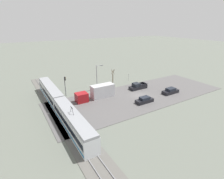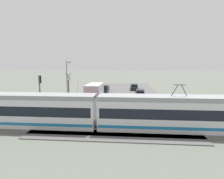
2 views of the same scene
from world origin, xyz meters
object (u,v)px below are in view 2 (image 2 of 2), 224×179
traffic_light_pole (40,90)px  no_parking_sign (78,85)px  street_tree (69,85)px  street_lamp_near_crossing (67,78)px  sedan_car_1 (134,87)px  pickup_truck (104,90)px  sedan_car_0 (140,94)px  box_truck (93,96)px  light_rail_tram (97,112)px

traffic_light_pole → no_parking_sign: bearing=-87.2°
street_tree → street_lamp_near_crossing: street_lamp_near_crossing is taller
sedan_car_1 → traffic_light_pole: bearing=62.2°
traffic_light_pole → street_lamp_near_crossing: (-0.49, -8.92, 0.82)m
pickup_truck → sedan_car_0: pickup_truck is taller
sedan_car_1 → traffic_light_pole: size_ratio=0.92×
box_truck → street_lamp_near_crossing: 6.18m
box_truck → pickup_truck: 12.70m
sedan_car_1 → traffic_light_pole: traffic_light_pole is taller
street_lamp_near_crossing → light_rail_tram: bearing=120.2°
street_tree → street_lamp_near_crossing: bearing=107.3°
street_lamp_near_crossing → sedan_car_0: bearing=-156.6°
sedan_car_1 → street_tree: bearing=33.3°
box_truck → pickup_truck: box_truck is taller
sedan_car_0 → no_parking_sign: size_ratio=1.77×
light_rail_tram → street_tree: (9.25, -18.70, 0.46)m
pickup_truck → traffic_light_pole: traffic_light_pole is taller
street_lamp_near_crossing → no_parking_sign: street_lamp_near_crossing is taller
pickup_truck → street_tree: 8.26m
sedan_car_0 → no_parking_sign: no_parking_sign is taller
light_rail_tram → sedan_car_1: 28.52m
box_truck → street_lamp_near_crossing: street_lamp_near_crossing is taller
light_rail_tram → no_parking_sign: 25.88m
light_rail_tram → pickup_truck: size_ratio=6.03×
box_truck → traffic_light_pole: (5.49, 6.38, 1.78)m
light_rail_tram → street_tree: 20.87m
no_parking_sign → sedan_car_1: bearing=-164.9°
light_rail_tram → box_truck: 10.33m
light_rail_tram → traffic_light_pole: 8.81m
box_truck → traffic_light_pole: 8.61m
pickup_truck → sedan_car_0: bearing=150.9°
street_tree → sedan_car_0: bearing=178.4°
street_tree → light_rail_tram: bearing=116.3°
sedan_car_0 → sedan_car_1: size_ratio=0.94×
sedan_car_1 → light_rail_tram: bearing=79.9°
pickup_truck → street_lamp_near_crossing: bearing=63.0°
pickup_truck → no_parking_sign: no_parking_sign is taller
street_lamp_near_crossing → no_parking_sign: 12.11m
no_parking_sign → street_lamp_near_crossing: bearing=97.3°
no_parking_sign → pickup_truck: bearing=166.6°
sedan_car_1 → no_parking_sign: (13.85, 3.74, 0.82)m
light_rail_tram → sedan_car_0: bearing=-107.5°
box_truck → pickup_truck: (-0.16, -12.67, -0.81)m
light_rail_tram → no_parking_sign: bearing=-70.0°
box_truck → sedan_car_1: 19.46m
sedan_car_1 → street_lamp_near_crossing: (12.35, 15.46, 3.48)m
light_rail_tram → traffic_light_pole: size_ratio=6.19×
street_tree → no_parking_sign: bearing=-94.1°
traffic_light_pole → street_lamp_near_crossing: street_lamp_near_crossing is taller
street_tree → sedan_car_1: bearing=-146.7°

